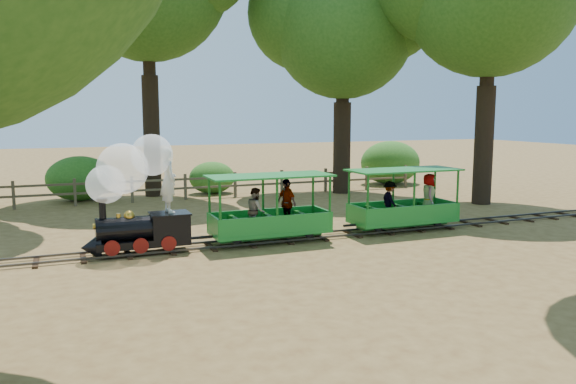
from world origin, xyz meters
name	(u,v)px	position (x,y,z in m)	size (l,w,h in m)	color
ground	(285,241)	(0.00, 0.00, 0.00)	(90.00, 90.00, 0.00)	#9D7D43
track	(285,238)	(0.00, 0.00, 0.07)	(22.00, 1.00, 0.10)	#3F3D3A
locomotive	(133,186)	(-3.81, 0.07, 1.63)	(2.52, 1.19, 2.90)	black
carriage_front	(271,214)	(-0.40, -0.02, 0.76)	(3.20, 1.31, 1.66)	#1C842B
carriage_rear	(406,204)	(3.70, 0.00, 0.76)	(3.20, 1.31, 1.66)	#1C842B
oak_ne	(342,20)	(5.47, 7.58, 7.08)	(7.27, 6.40, 9.70)	#2D2116
fence	(211,184)	(0.00, 8.00, 0.58)	(18.10, 0.10, 1.00)	brown
shrub_mid_w	(80,178)	(-4.79, 9.30, 0.85)	(2.47, 1.90, 1.71)	#2D6B1E
shrub_mid_e	(212,178)	(0.38, 9.30, 0.66)	(1.92, 1.48, 1.33)	#2D6B1E
shrub_east	(390,162)	(9.00, 9.30, 1.01)	(2.93, 2.25, 2.03)	#2D6B1E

